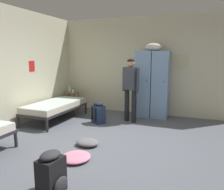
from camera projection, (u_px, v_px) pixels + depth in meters
The scene contains 12 objects.
ground_plane at pixel (107, 146), 4.31m from camera, with size 8.85×8.85×0.00m, color #565B66.
room_backdrop at pixel (80, 67), 5.80m from camera, with size 5.21×5.59×2.86m.
locker_bank at pixel (153, 83), 6.30m from camera, with size 0.90×0.55×2.07m.
shelf_unit at pixel (72, 99), 7.26m from camera, with size 0.38×0.30×0.57m.
bed_left_rear at pixel (55, 106), 6.04m from camera, with size 0.90×1.90×0.49m.
person_traveler at pixel (131, 84), 5.79m from camera, with size 0.50×0.31×1.65m.
water_bottle at pixel (70, 89), 7.26m from camera, with size 0.07×0.07×0.24m.
lotion_bottle at pixel (73, 91), 7.15m from camera, with size 0.05×0.05×0.14m.
backpack_navy at pixel (99, 113), 5.79m from camera, with size 0.41×0.41×0.55m.
backpack_black at pixel (52, 174), 2.78m from camera, with size 0.36×0.34×0.55m.
clothes_pile_grey at pixel (88, 142), 4.32m from camera, with size 0.45×0.37×0.13m.
clothes_pile_pink at pixel (76, 157), 3.72m from camera, with size 0.49×0.52×0.10m.
Camera 1 is at (1.61, -3.76, 1.68)m, focal length 35.98 mm.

